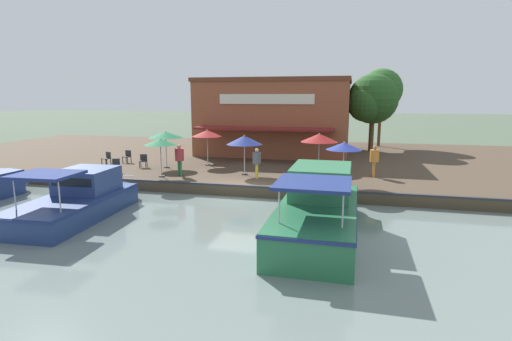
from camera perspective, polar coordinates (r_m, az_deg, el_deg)
The scene contains 22 objects.
ground_plane at distance 20.39m, azimuth -2.74°, elevation -4.00°, with size 220.00×220.00×0.00m, color #4C5B47.
quay_deck at distance 30.83m, azimuth 3.00°, elevation 1.54°, with size 22.00×56.00×0.60m, color #4C3D2D.
quay_edge_fender at distance 20.33m, azimuth -2.67°, elevation -2.16°, with size 0.20×50.40×0.10m, color #2D2D33.
waterfront_restaurant at distance 32.91m, azimuth 2.98°, elevation 7.80°, with size 10.30×11.68×5.88m.
patio_umbrella_near_quay_edge at distance 23.11m, azimuth -13.52°, elevation 3.96°, with size 1.82×1.82×2.20m.
patio_umbrella_back_row at distance 23.08m, azimuth -1.67°, elevation 4.37°, with size 2.06×2.06×2.33m.
patio_umbrella_far_corner at distance 24.72m, azimuth 9.02°, elevation 4.63°, with size 2.27×2.27×2.32m.
patio_umbrella_mid_patio_left at distance 20.81m, azimuth 12.47°, elevation 3.41°, with size 1.82×1.82×2.26m.
patio_umbrella_by_entrance at distance 26.07m, azimuth -12.80°, elevation 5.00°, with size 2.18×2.18×2.35m.
patio_umbrella_mid_patio_right at distance 26.49m, azimuth -6.99°, elevation 5.28°, with size 1.99×1.99×2.37m.
cafe_chair_under_first_umbrella at distance 25.29m, azimuth -19.40°, elevation 0.75°, with size 0.57×0.57×0.85m.
cafe_chair_beside_entrance at distance 28.96m, azimuth -17.92°, elevation 2.01°, with size 0.47×0.47×0.85m.
cafe_chair_facing_river at distance 26.66m, azimuth -15.80°, elevation 1.43°, with size 0.55×0.55×0.85m.
cafe_chair_far_corner_seat at distance 28.56m, azimuth -20.52°, elevation 1.74°, with size 0.55×0.55×0.85m.
cafe_chair_mid_patio at distance 22.85m, azimuth 10.73°, elevation 0.17°, with size 0.56×0.56×0.85m.
person_mid_patio at distance 23.52m, azimuth 16.56°, elevation 1.84°, with size 0.51×0.51×1.79m.
person_at_quay_edge at distance 23.34m, azimuth -10.88°, elevation 2.06°, with size 0.51×0.51×1.81m.
person_near_entrance at distance 22.23m, azimuth 0.11°, elevation 1.59°, with size 0.48×0.48×1.69m.
motorboat_mid_row at distance 15.45m, azimuth 9.06°, elevation -5.22°, with size 8.44×2.84×2.42m.
motorboat_nearest_quay at distance 18.89m, azimuth -23.37°, elevation -3.66°, with size 7.37×3.00×2.21m.
tree_upstream_bank at distance 34.62m, azimuth 16.14°, elevation 9.60°, with size 4.31×4.10×6.36m.
tree_downstream_bank at distance 38.07m, azimuth 17.28°, elevation 10.82°, with size 3.91×3.73×6.97m.
Camera 1 is at (18.94, 5.57, 5.12)m, focal length 28.00 mm.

